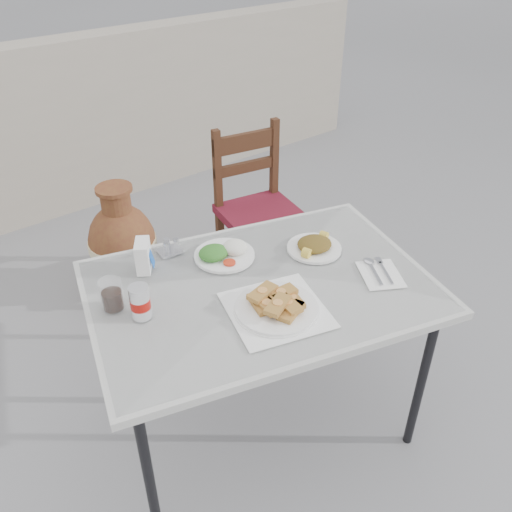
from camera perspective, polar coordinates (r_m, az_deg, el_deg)
ground at (r=2.54m, az=-2.45°, el=-18.60°), size 80.00×80.00×0.00m
cafe_table at (r=2.08m, az=0.51°, el=-4.21°), size 1.47×1.18×0.78m
pide_plate at (r=1.92m, az=2.18°, el=-5.01°), size 0.41×0.41×0.07m
salad_rice_plate at (r=2.19m, az=-3.42°, el=0.38°), size 0.25×0.25×0.06m
salad_chopped_plate at (r=2.25m, az=6.16°, el=1.09°), size 0.23×0.23×0.05m
soda_can at (r=1.91m, az=-12.10°, el=-4.75°), size 0.07×0.07×0.13m
cola_glass at (r=1.98m, az=-14.92°, el=-4.12°), size 0.08×0.08×0.12m
napkin_holder at (r=2.14m, az=-11.78°, el=0.01°), size 0.10×0.12×0.12m
condiment_caddy at (r=2.24m, az=-9.07°, el=0.83°), size 0.10×0.08×0.07m
cutlery_napkin at (r=2.16m, az=12.79°, el=-1.63°), size 0.22×0.24×0.01m
chair at (r=3.11m, az=0.21°, el=4.89°), size 0.49×0.49×0.96m
terracotta_urn at (r=3.23m, az=-13.85°, el=1.27°), size 0.39×0.39×0.68m
back_wall at (r=4.12m, az=-23.83°, el=11.19°), size 6.00×0.25×1.20m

